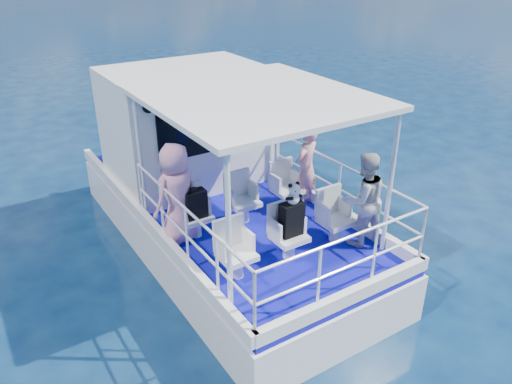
% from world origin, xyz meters
% --- Properties ---
extents(ground, '(2000.00, 2000.00, 0.00)m').
position_xyz_m(ground, '(0.00, 0.00, 0.00)').
color(ground, '#081F3F').
rests_on(ground, ground).
extents(hull, '(3.00, 7.00, 1.60)m').
position_xyz_m(hull, '(0.00, 1.00, 0.00)').
color(hull, white).
rests_on(hull, ground).
extents(deck, '(2.90, 6.90, 0.10)m').
position_xyz_m(deck, '(0.00, 1.00, 0.85)').
color(deck, '#0B0A8F').
rests_on(deck, hull).
extents(cabin, '(2.85, 2.00, 2.20)m').
position_xyz_m(cabin, '(0.00, 2.30, 2.00)').
color(cabin, white).
rests_on(cabin, deck).
extents(canopy, '(3.00, 3.20, 0.08)m').
position_xyz_m(canopy, '(0.00, -0.20, 3.14)').
color(canopy, white).
rests_on(canopy, cabin).
extents(canopy_posts, '(2.77, 2.97, 2.20)m').
position_xyz_m(canopy_posts, '(0.00, -0.25, 2.00)').
color(canopy_posts, white).
rests_on(canopy_posts, deck).
extents(railings, '(2.84, 3.59, 1.00)m').
position_xyz_m(railings, '(0.00, -0.58, 1.40)').
color(railings, white).
rests_on(railings, deck).
extents(seat_port_fwd, '(0.48, 0.46, 0.38)m').
position_xyz_m(seat_port_fwd, '(-0.90, 0.20, 1.09)').
color(seat_port_fwd, white).
rests_on(seat_port_fwd, deck).
extents(seat_center_fwd, '(0.48, 0.46, 0.38)m').
position_xyz_m(seat_center_fwd, '(0.00, 0.20, 1.09)').
color(seat_center_fwd, white).
rests_on(seat_center_fwd, deck).
extents(seat_stbd_fwd, '(0.48, 0.46, 0.38)m').
position_xyz_m(seat_stbd_fwd, '(0.90, 0.20, 1.09)').
color(seat_stbd_fwd, white).
rests_on(seat_stbd_fwd, deck).
extents(seat_port_aft, '(0.48, 0.46, 0.38)m').
position_xyz_m(seat_port_aft, '(-0.90, -1.10, 1.09)').
color(seat_port_aft, white).
rests_on(seat_port_aft, deck).
extents(seat_center_aft, '(0.48, 0.46, 0.38)m').
position_xyz_m(seat_center_aft, '(0.00, -1.10, 1.09)').
color(seat_center_aft, white).
rests_on(seat_center_aft, deck).
extents(seat_stbd_aft, '(0.48, 0.46, 0.38)m').
position_xyz_m(seat_stbd_aft, '(0.90, -1.10, 1.09)').
color(seat_stbd_aft, white).
rests_on(seat_stbd_aft, deck).
extents(passenger_port_fwd, '(0.71, 0.60, 1.62)m').
position_xyz_m(passenger_port_fwd, '(-1.17, 0.23, 1.71)').
color(passenger_port_fwd, pink).
rests_on(passenger_port_fwd, deck).
extents(passenger_stbd_fwd, '(0.63, 0.52, 1.47)m').
position_xyz_m(passenger_stbd_fwd, '(1.25, 0.13, 1.64)').
color(passenger_stbd_fwd, pink).
rests_on(passenger_stbd_fwd, deck).
extents(passenger_stbd_aft, '(0.82, 0.69, 1.51)m').
position_xyz_m(passenger_stbd_aft, '(1.18, -1.36, 1.66)').
color(passenger_stbd_aft, silver).
rests_on(passenger_stbd_aft, deck).
extents(backpack_port, '(0.35, 0.20, 0.46)m').
position_xyz_m(backpack_port, '(-0.92, 0.13, 1.51)').
color(backpack_port, black).
rests_on(backpack_port, seat_port_fwd).
extents(backpack_center, '(0.35, 0.19, 0.52)m').
position_xyz_m(backpack_center, '(0.03, -1.10, 1.54)').
color(backpack_center, black).
rests_on(backpack_center, seat_center_aft).
extents(compact_camera, '(0.10, 0.06, 0.06)m').
position_xyz_m(compact_camera, '(-0.94, 0.12, 1.77)').
color(compact_camera, black).
rests_on(compact_camera, backpack_port).
extents(panda, '(0.21, 0.18, 0.33)m').
position_xyz_m(panda, '(0.04, -1.11, 1.96)').
color(panda, silver).
rests_on(panda, backpack_center).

